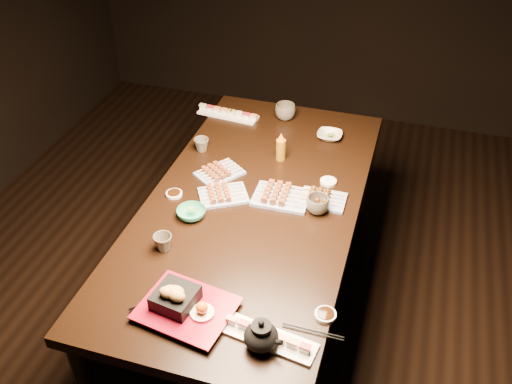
{
  "coord_description": "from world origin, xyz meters",
  "views": [
    {
      "loc": [
        0.51,
        -1.6,
        2.28
      ],
      "look_at": [
        -0.07,
        0.31,
        0.77
      ],
      "focal_mm": 40.0,
      "sensor_mm": 36.0,
      "label": 1
    }
  ],
  "objects_px": {
    "sushi_platter_far": "(228,113)",
    "teacup_far_left": "(202,145)",
    "edamame_bowl_cream": "(330,136)",
    "teacup_far_right": "(285,112)",
    "teacup_near_left": "(163,243)",
    "teacup_mid_right": "(318,205)",
    "yakitori_plate_right": "(281,193)",
    "yakitori_plate_left": "(219,170)",
    "condiment_bottle": "(281,146)",
    "edamame_bowl_green": "(191,213)",
    "sushi_platter_near": "(267,335)",
    "teapot": "(261,334)",
    "dining_table": "(253,264)",
    "yakitori_plate_center": "(223,192)",
    "tempura_tray": "(186,301)"
  },
  "relations": [
    {
      "from": "yakitori_plate_right",
      "to": "teacup_far_left",
      "type": "height_order",
      "value": "teacup_far_left"
    },
    {
      "from": "sushi_platter_far",
      "to": "yakitori_plate_right",
      "type": "distance_m",
      "value": 0.78
    },
    {
      "from": "yakitori_plate_right",
      "to": "edamame_bowl_cream",
      "type": "distance_m",
      "value": 0.57
    },
    {
      "from": "dining_table",
      "to": "teapot",
      "type": "relative_size",
      "value": 13.2
    },
    {
      "from": "sushi_platter_near",
      "to": "teacup_near_left",
      "type": "distance_m",
      "value": 0.59
    },
    {
      "from": "sushi_platter_far",
      "to": "yakitori_plate_left",
      "type": "height_order",
      "value": "yakitori_plate_left"
    },
    {
      "from": "dining_table",
      "to": "yakitori_plate_left",
      "type": "bearing_deg",
      "value": 136.86
    },
    {
      "from": "sushi_platter_near",
      "to": "teapot",
      "type": "relative_size",
      "value": 2.48
    },
    {
      "from": "edamame_bowl_cream",
      "to": "edamame_bowl_green",
      "type": "bearing_deg",
      "value": -118.92
    },
    {
      "from": "yakitori_plate_right",
      "to": "edamame_bowl_cream",
      "type": "xyz_separation_m",
      "value": [
        0.11,
        0.56,
        -0.02
      ]
    },
    {
      "from": "sushi_platter_near",
      "to": "condiment_bottle",
      "type": "xyz_separation_m",
      "value": [
        -0.23,
        1.05,
        0.05
      ]
    },
    {
      "from": "teapot",
      "to": "condiment_bottle",
      "type": "height_order",
      "value": "condiment_bottle"
    },
    {
      "from": "dining_table",
      "to": "edamame_bowl_cream",
      "type": "relative_size",
      "value": 14.33
    },
    {
      "from": "edamame_bowl_cream",
      "to": "teacup_far_right",
      "type": "height_order",
      "value": "teacup_far_right"
    },
    {
      "from": "edamame_bowl_cream",
      "to": "yakitori_plate_left",
      "type": "bearing_deg",
      "value": -132.64
    },
    {
      "from": "teacup_mid_right",
      "to": "yakitori_plate_right",
      "type": "bearing_deg",
      "value": 165.87
    },
    {
      "from": "sushi_platter_near",
      "to": "teacup_far_right",
      "type": "height_order",
      "value": "teacup_far_right"
    },
    {
      "from": "teacup_mid_right",
      "to": "condiment_bottle",
      "type": "height_order",
      "value": "condiment_bottle"
    },
    {
      "from": "yakitori_plate_right",
      "to": "teacup_near_left",
      "type": "relative_size",
      "value": 3.28
    },
    {
      "from": "yakitori_plate_center",
      "to": "yakitori_plate_left",
      "type": "distance_m",
      "value": 0.17
    },
    {
      "from": "yakitori_plate_left",
      "to": "condiment_bottle",
      "type": "height_order",
      "value": "condiment_bottle"
    },
    {
      "from": "edamame_bowl_green",
      "to": "teacup_mid_right",
      "type": "xyz_separation_m",
      "value": [
        0.5,
        0.19,
        0.02
      ]
    },
    {
      "from": "dining_table",
      "to": "yakitori_plate_center",
      "type": "height_order",
      "value": "yakitori_plate_center"
    },
    {
      "from": "sushi_platter_near",
      "to": "edamame_bowl_cream",
      "type": "xyz_separation_m",
      "value": [
        -0.05,
        1.3,
        -0.01
      ]
    },
    {
      "from": "teacup_mid_right",
      "to": "teacup_far_right",
      "type": "height_order",
      "value": "teacup_far_right"
    },
    {
      "from": "teacup_mid_right",
      "to": "tempura_tray",
      "type": "bearing_deg",
      "value": -115.16
    },
    {
      "from": "teacup_mid_right",
      "to": "teapot",
      "type": "xyz_separation_m",
      "value": [
        -0.03,
        -0.73,
        0.02
      ]
    },
    {
      "from": "teacup_near_left",
      "to": "teacup_far_left",
      "type": "height_order",
      "value": "teacup_near_left"
    },
    {
      "from": "sushi_platter_near",
      "to": "sushi_platter_far",
      "type": "bearing_deg",
      "value": 122.81
    },
    {
      "from": "yakitori_plate_center",
      "to": "dining_table",
      "type": "bearing_deg",
      "value": -30.21
    },
    {
      "from": "sushi_platter_near",
      "to": "condiment_bottle",
      "type": "distance_m",
      "value": 1.08
    },
    {
      "from": "yakitori_plate_left",
      "to": "teacup_mid_right",
      "type": "distance_m",
      "value": 0.51
    },
    {
      "from": "sushi_platter_far",
      "to": "edamame_bowl_green",
      "type": "distance_m",
      "value": 0.86
    },
    {
      "from": "teacup_near_left",
      "to": "teacup_far_left",
      "type": "relative_size",
      "value": 1.02
    },
    {
      "from": "teacup_far_left",
      "to": "teacup_near_left",
      "type": "bearing_deg",
      "value": -80.79
    },
    {
      "from": "yakitori_plate_center",
      "to": "teacup_near_left",
      "type": "distance_m",
      "value": 0.4
    },
    {
      "from": "teacup_mid_right",
      "to": "teapot",
      "type": "height_order",
      "value": "teapot"
    },
    {
      "from": "teacup_far_left",
      "to": "edamame_bowl_cream",
      "type": "bearing_deg",
      "value": 27.12
    },
    {
      "from": "sushi_platter_far",
      "to": "teacup_far_left",
      "type": "distance_m",
      "value": 0.36
    },
    {
      "from": "teacup_mid_right",
      "to": "teacup_far_left",
      "type": "bearing_deg",
      "value": 154.7
    },
    {
      "from": "sushi_platter_far",
      "to": "teacup_near_left",
      "type": "relative_size",
      "value": 4.46
    },
    {
      "from": "yakitori_plate_center",
      "to": "yakitori_plate_right",
      "type": "height_order",
      "value": "yakitori_plate_right"
    },
    {
      "from": "edamame_bowl_green",
      "to": "teacup_far_right",
      "type": "xyz_separation_m",
      "value": [
        0.17,
        0.91,
        0.02
      ]
    },
    {
      "from": "tempura_tray",
      "to": "yakitori_plate_left",
      "type": "bearing_deg",
      "value": 111.04
    },
    {
      "from": "teacup_mid_right",
      "to": "sushi_platter_far",
      "type": "bearing_deg",
      "value": 133.44
    },
    {
      "from": "sushi_platter_far",
      "to": "dining_table",
      "type": "bearing_deg",
      "value": 122.68
    },
    {
      "from": "yakitori_plate_right",
      "to": "condiment_bottle",
      "type": "height_order",
      "value": "condiment_bottle"
    },
    {
      "from": "edamame_bowl_green",
      "to": "teacup_mid_right",
      "type": "distance_m",
      "value": 0.53
    },
    {
      "from": "yakitori_plate_center",
      "to": "condiment_bottle",
      "type": "bearing_deg",
      "value": 35.62
    },
    {
      "from": "condiment_bottle",
      "to": "teacup_far_left",
      "type": "bearing_deg",
      "value": -173.92
    }
  ]
}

